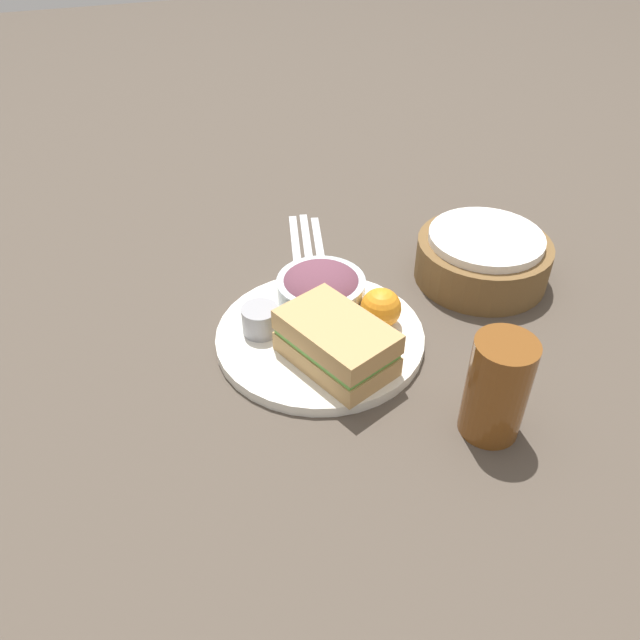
# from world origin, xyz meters

# --- Properties ---
(ground_plane) EXTENTS (4.00, 4.00, 0.00)m
(ground_plane) POSITION_xyz_m (0.00, 0.00, 0.00)
(ground_plane) COLOR #4C4238
(plate) EXTENTS (0.26, 0.26, 0.01)m
(plate) POSITION_xyz_m (0.00, 0.00, 0.01)
(plate) COLOR white
(plate) RESTS_ON ground_plane
(sandwich) EXTENTS (0.16, 0.13, 0.06)m
(sandwich) POSITION_xyz_m (0.06, 0.00, 0.04)
(sandwich) COLOR tan
(sandwich) RESTS_ON plate
(salad_bowl) EXTENTS (0.12, 0.12, 0.06)m
(salad_bowl) POSITION_xyz_m (-0.05, 0.02, 0.04)
(salad_bowl) COLOR silver
(salad_bowl) RESTS_ON plate
(dressing_cup) EXTENTS (0.05, 0.05, 0.04)m
(dressing_cup) POSITION_xyz_m (-0.03, -0.07, 0.03)
(dressing_cup) COLOR #99999E
(dressing_cup) RESTS_ON plate
(orange_wedge) EXTENTS (0.05, 0.05, 0.05)m
(orange_wedge) POSITION_xyz_m (0.01, 0.08, 0.04)
(orange_wedge) COLOR orange
(orange_wedge) RESTS_ON plate
(drink_glass) EXTENTS (0.07, 0.07, 0.12)m
(drink_glass) POSITION_xyz_m (0.20, 0.12, 0.06)
(drink_glass) COLOR brown
(drink_glass) RESTS_ON ground_plane
(bread_basket) EXTENTS (0.19, 0.19, 0.07)m
(bread_basket) POSITION_xyz_m (-0.06, 0.26, 0.03)
(bread_basket) COLOR brown
(bread_basket) RESTS_ON ground_plane
(fork) EXTENTS (0.16, 0.05, 0.01)m
(fork) POSITION_xyz_m (-0.23, 0.04, 0.00)
(fork) COLOR silver
(fork) RESTS_ON ground_plane
(knife) EXTENTS (0.17, 0.05, 0.01)m
(knife) POSITION_xyz_m (-0.23, 0.06, 0.00)
(knife) COLOR silver
(knife) RESTS_ON ground_plane
(spoon) EXTENTS (0.14, 0.05, 0.01)m
(spoon) POSITION_xyz_m (-0.23, 0.08, 0.00)
(spoon) COLOR silver
(spoon) RESTS_ON ground_plane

